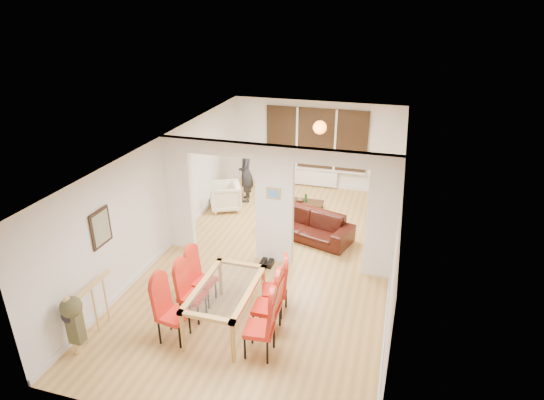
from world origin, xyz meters
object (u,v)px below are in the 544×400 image
at_px(dining_chair_lc, 203,278).
at_px(dining_chair_rb, 267,303).
at_px(armchair, 225,196).
at_px(bowl, 300,200).
at_px(dining_chair_rc, 274,286).
at_px(bottle, 306,198).
at_px(sofa, 307,224).
at_px(dining_table, 226,306).
at_px(person, 246,173).
at_px(dining_chair_ra, 259,325).
at_px(coffee_table, 305,205).
at_px(dining_chair_lb, 192,293).
at_px(dining_chair_la, 173,311).
at_px(television, 372,204).

xyz_separation_m(dining_chair_lc, dining_chair_rb, (1.37, -0.44, 0.03)).
xyz_separation_m(armchair, bowl, (1.94, 0.59, -0.13)).
distance_m(dining_chair_rc, bottle, 4.50).
bearing_deg(dining_chair_rc, bottle, 80.90).
bearing_deg(sofa, armchair, 177.03).
xyz_separation_m(dining_table, dining_chair_lc, (-0.65, 0.50, 0.13)).
height_order(dining_chair_lc, person, person).
relative_size(dining_chair_ra, bottle, 4.38).
xyz_separation_m(dining_chair_rb, person, (-2.16, 5.17, 0.28)).
bearing_deg(person, dining_chair_lc, -8.86).
xyz_separation_m(dining_chair_ra, coffee_table, (-0.48, 5.63, -0.46)).
xyz_separation_m(dining_chair_rb, bottle, (-0.41, 5.02, -0.22)).
bearing_deg(bottle, sofa, -77.08).
bearing_deg(person, coffee_table, 68.14).
bearing_deg(bowl, person, 175.38).
bearing_deg(bottle, dining_table, -93.41).
relative_size(dining_chair_lc, dining_chair_ra, 0.93).
height_order(dining_table, bottle, dining_table).
distance_m(dining_chair_lb, bowl, 5.13).
xyz_separation_m(person, bowl, (1.58, -0.13, -0.60)).
xyz_separation_m(dining_chair_la, dining_chair_rc, (1.40, 1.16, -0.02)).
height_order(dining_chair_rc, sofa, dining_chair_rc).
xyz_separation_m(dining_chair_lc, bottle, (0.96, 4.58, -0.18)).
xyz_separation_m(dining_chair_lb, person, (-0.80, 5.19, 0.32)).
bearing_deg(dining_chair_lc, armchair, 113.66).
height_order(dining_chair_la, person, person).
xyz_separation_m(dining_table, coffee_table, (0.29, 5.13, -0.29)).
height_order(dining_chair_lb, armchair, dining_chair_lb).
distance_m(dining_chair_lc, bowl, 4.68).
xyz_separation_m(dining_chair_rc, armchair, (-2.50, 3.92, -0.17)).
bearing_deg(dining_chair_rb, dining_table, -175.71).
relative_size(dining_chair_lc, bowl, 4.80).
distance_m(dining_table, sofa, 3.65).
bearing_deg(dining_chair_rc, television, 59.95).
height_order(dining_chair_lc, television, dining_chair_lc).
height_order(dining_chair_rb, coffee_table, dining_chair_rb).
bearing_deg(dining_chair_ra, sofa, 86.07).
height_order(dining_chair_lc, coffee_table, dining_chair_lc).
relative_size(dining_chair_ra, television, 1.18).
relative_size(dining_chair_ra, dining_chair_rb, 1.01).
height_order(television, bowl, television).
relative_size(sofa, armchair, 2.69).
distance_m(dining_chair_rb, bottle, 5.04).
xyz_separation_m(person, bottle, (1.75, -0.15, -0.49)).
distance_m(dining_chair_la, bowl, 5.74).
bearing_deg(dining_chair_lb, bottle, 85.08).
bearing_deg(dining_chair_ra, bottle, 89.13).
xyz_separation_m(dining_chair_la, bowl, (0.83, 5.67, -0.32)).
xyz_separation_m(dining_chair_lc, coffee_table, (0.94, 4.63, -0.42)).
bearing_deg(sofa, dining_chair_la, -90.12).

